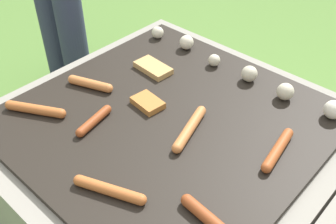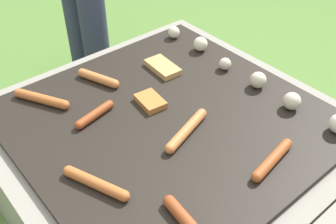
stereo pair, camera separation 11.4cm
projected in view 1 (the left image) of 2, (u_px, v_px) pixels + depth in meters
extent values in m
plane|color=#567F38|center=(168.00, 198.00, 1.39)|extent=(14.00, 14.00, 0.00)
cube|color=gray|center=(168.00, 163.00, 1.28)|extent=(0.95, 0.95, 0.36)
cube|color=black|center=(168.00, 120.00, 1.16)|extent=(0.84, 0.84, 0.02)
cylinder|color=#2D334C|center=(68.00, 9.00, 1.64)|extent=(0.12, 0.12, 0.82)
cylinder|color=#93421E|center=(208.00, 218.00, 0.86)|extent=(0.14, 0.04, 0.03)
sphere|color=#93421E|center=(187.00, 200.00, 0.90)|extent=(0.03, 0.03, 0.03)
cylinder|color=#C6753D|center=(190.00, 128.00, 1.09)|extent=(0.08, 0.17, 0.03)
sphere|color=#C6753D|center=(201.00, 111.00, 1.15)|extent=(0.03, 0.03, 0.03)
sphere|color=#C6753D|center=(177.00, 148.00, 1.03)|extent=(0.03, 0.03, 0.03)
cylinder|color=#C6753D|center=(90.00, 84.00, 1.26)|extent=(0.13, 0.07, 0.03)
sphere|color=#C6753D|center=(108.00, 88.00, 1.24)|extent=(0.03, 0.03, 0.03)
sphere|color=#C6753D|center=(72.00, 79.00, 1.28)|extent=(0.03, 0.03, 0.03)
cylinder|color=#93421E|center=(94.00, 121.00, 1.12)|extent=(0.05, 0.12, 0.03)
sphere|color=#93421E|center=(80.00, 133.00, 1.08)|extent=(0.03, 0.03, 0.03)
sphere|color=#93421E|center=(107.00, 109.00, 1.16)|extent=(0.03, 0.03, 0.03)
cylinder|color=#B7602D|center=(109.00, 190.00, 0.93)|extent=(0.16, 0.09, 0.03)
sphere|color=#B7602D|center=(141.00, 200.00, 0.90)|extent=(0.03, 0.03, 0.03)
sphere|color=#B7602D|center=(79.00, 180.00, 0.95)|extent=(0.03, 0.03, 0.03)
cylinder|color=#B7602D|center=(35.00, 109.00, 1.16)|extent=(0.16, 0.11, 0.03)
sphere|color=#B7602D|center=(61.00, 113.00, 1.14)|extent=(0.03, 0.03, 0.03)
sphere|color=#B7602D|center=(10.00, 105.00, 1.17)|extent=(0.03, 0.03, 0.03)
cylinder|color=#A34C23|center=(278.00, 150.00, 1.03)|extent=(0.05, 0.16, 0.03)
sphere|color=#A34C23|center=(266.00, 168.00, 0.98)|extent=(0.03, 0.03, 0.03)
sphere|color=#A34C23|center=(288.00, 133.00, 1.08)|extent=(0.03, 0.03, 0.03)
cube|color=#B27033|center=(148.00, 103.00, 1.19)|extent=(0.10, 0.08, 0.02)
cube|color=tan|center=(153.00, 68.00, 1.34)|extent=(0.13, 0.08, 0.02)
sphere|color=beige|center=(158.00, 32.00, 1.51)|extent=(0.05, 0.05, 0.05)
sphere|color=beige|center=(187.00, 42.00, 1.44)|extent=(0.05, 0.05, 0.05)
sphere|color=beige|center=(214.00, 60.00, 1.35)|extent=(0.04, 0.04, 0.04)
sphere|color=beige|center=(249.00, 74.00, 1.28)|extent=(0.05, 0.05, 0.05)
sphere|color=beige|center=(285.00, 92.00, 1.20)|extent=(0.05, 0.05, 0.05)
sphere|color=silver|center=(333.00, 110.00, 1.13)|extent=(0.06, 0.06, 0.06)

